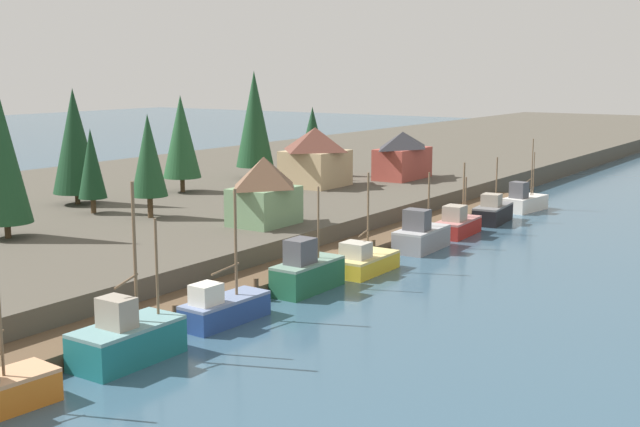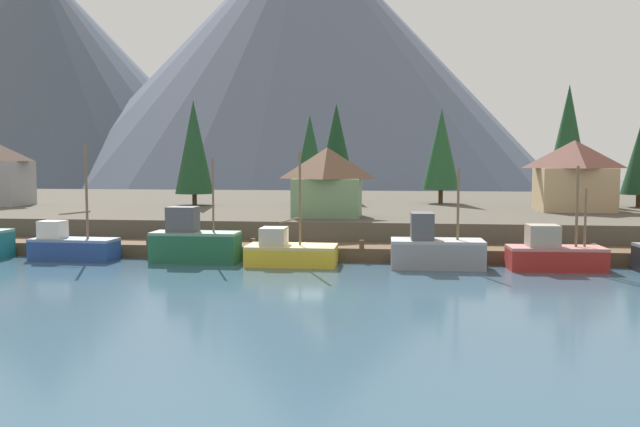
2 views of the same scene
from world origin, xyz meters
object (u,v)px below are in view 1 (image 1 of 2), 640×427
at_px(conifer_near_left, 91,164).
at_px(conifer_near_right, 75,141).
at_px(fishing_boat_grey, 421,236).
at_px(fishing_boat_white, 524,201).
at_px(fishing_boat_teal, 127,339).
at_px(conifer_back_left, 148,155).
at_px(fishing_boat_yellow, 363,261).
at_px(conifer_mid_left, 3,160).
at_px(conifer_mid_right, 181,137).
at_px(conifer_back_right, 254,119).
at_px(fishing_boat_green, 307,272).
at_px(fishing_boat_blue, 223,308).
at_px(house_red, 403,155).
at_px(conifer_centre, 312,136).
at_px(house_tan, 315,156).
at_px(fishing_boat_red, 457,224).
at_px(fishing_boat_black, 493,212).
at_px(house_green, 264,190).

xyz_separation_m(conifer_near_left, conifer_near_right, (2.70, 5.46, 1.69)).
xyz_separation_m(fishing_boat_grey, fishing_boat_white, (25.09, -0.15, -0.17)).
height_order(fishing_boat_teal, conifer_back_left, conifer_back_left).
distance_m(fishing_boat_yellow, conifer_mid_left, 29.50).
relative_size(conifer_mid_right, conifer_back_right, 0.80).
distance_m(fishing_boat_green, fishing_boat_yellow, 7.11).
relative_size(fishing_boat_blue, conifer_near_left, 1.06).
xyz_separation_m(house_red, conifer_centre, (-3.47, 11.06, 2.03)).
bearing_deg(house_red, house_tan, 155.31).
bearing_deg(fishing_boat_green, conifer_mid_left, 107.91).
height_order(fishing_boat_red, conifer_back_left, conifer_back_left).
bearing_deg(conifer_near_left, fishing_boat_yellow, -84.11).
height_order(fishing_boat_black, conifer_near_right, conifer_near_right).
relative_size(fishing_boat_yellow, conifer_near_right, 0.68).
relative_size(house_red, conifer_centre, 0.96).
bearing_deg(conifer_back_left, fishing_boat_teal, -137.03).
relative_size(fishing_boat_black, conifer_back_right, 0.51).
relative_size(house_tan, house_green, 1.18).
relative_size(fishing_boat_yellow, fishing_boat_black, 1.16).
height_order(fishing_boat_yellow, conifer_back_left, conifer_back_left).
distance_m(fishing_boat_teal, fishing_boat_yellow, 24.73).
bearing_deg(conifer_near_right, conifer_mid_left, -148.27).
xyz_separation_m(fishing_boat_green, house_green, (8.47, 10.41, 4.12)).
xyz_separation_m(fishing_boat_teal, conifer_back_left, (23.08, 21.50, 6.88)).
bearing_deg(house_tan, fishing_boat_blue, -152.98).
xyz_separation_m(fishing_boat_white, conifer_back_right, (-9.35, 31.32, 8.72)).
bearing_deg(fishing_boat_white, conifer_near_left, 151.26).
bearing_deg(fishing_boat_blue, conifer_mid_left, 88.19).
bearing_deg(conifer_near_right, conifer_back_right, -4.52).
bearing_deg(conifer_centre, house_tan, -143.54).
bearing_deg(conifer_back_left, fishing_boat_white, -30.49).
height_order(house_red, conifer_centre, conifer_centre).
bearing_deg(house_green, fishing_boat_blue, -149.49).
distance_m(fishing_boat_white, conifer_mid_right, 39.06).
xyz_separation_m(conifer_near_left, conifer_back_left, (1.23, -6.24, 1.02)).
xyz_separation_m(fishing_boat_green, fishing_boat_yellow, (7.07, -0.45, -0.51)).
height_order(conifer_mid_right, conifer_back_left, conifer_mid_right).
bearing_deg(conifer_near_left, fishing_boat_black, -43.69).
xyz_separation_m(fishing_boat_teal, fishing_boat_yellow, (24.73, -0.11, -0.39)).
relative_size(fishing_boat_blue, fishing_boat_grey, 1.25).
height_order(conifer_near_right, conifer_centre, conifer_near_right).
bearing_deg(house_tan, conifer_mid_left, 175.11).
bearing_deg(conifer_mid_left, fishing_boat_white, -26.06).
xyz_separation_m(fishing_boat_yellow, house_green, (1.40, 10.86, 4.63)).
xyz_separation_m(house_tan, conifer_mid_left, (-38.78, 3.32, 2.82)).
bearing_deg(conifer_mid_left, house_red, -9.67).
distance_m(fishing_boat_red, conifer_near_left, 35.13).
relative_size(conifer_near_left, conifer_centre, 0.92).
bearing_deg(conifer_back_left, house_tan, -1.35).
xyz_separation_m(fishing_boat_black, house_red, (9.19, 15.74, 4.34)).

